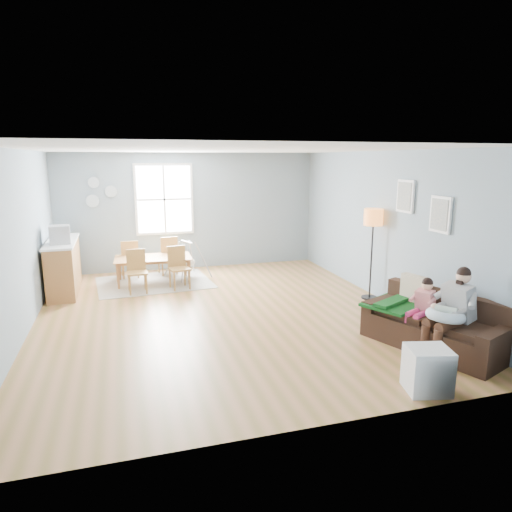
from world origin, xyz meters
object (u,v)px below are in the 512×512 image
object	(u,v)px
counter	(64,266)
baby_swing	(188,261)
floor_lamp	(373,225)
chair_ne	(168,253)
chair_sw	(137,269)
chair_se	(178,265)
monitor	(59,235)
father	(451,310)
toddler	(423,301)
storage_cube	(427,370)
chair_nw	(130,257)
dining_table	(154,270)
sofa	(435,329)

from	to	relation	value
counter	baby_swing	size ratio (longest dim) A/B	1.77
floor_lamp	chair_ne	bearing A→B (deg)	140.16
chair_sw	chair_se	size ratio (longest dim) A/B	0.99
monitor	father	bearing A→B (deg)	-39.98
toddler	storage_cube	xyz separation A→B (m)	(-0.77, -1.16, -0.38)
chair_sw	monitor	distance (m)	1.53
toddler	chair_se	size ratio (longest dim) A/B	0.90
storage_cube	chair_se	world-z (taller)	chair_se
floor_lamp	chair_nw	distance (m)	5.15
chair_ne	monitor	size ratio (longest dim) A/B	2.27
father	toddler	world-z (taller)	father
father	dining_table	size ratio (longest dim) A/B	0.76
chair_nw	baby_swing	world-z (taller)	chair_nw
father	chair_sw	bearing A→B (deg)	132.34
father	counter	distance (m)	6.98
chair_se	counter	world-z (taller)	counter
chair_sw	sofa	bearing A→B (deg)	-45.51
chair_sw	counter	size ratio (longest dim) A/B	0.46
baby_swing	chair_sw	bearing A→B (deg)	-142.07
floor_lamp	chair_sw	distance (m)	4.55
toddler	monitor	world-z (taller)	monitor
sofa	chair_sw	bearing A→B (deg)	134.49
storage_cube	monitor	size ratio (longest dim) A/B	1.40
sofa	chair_ne	bearing A→B (deg)	121.37
dining_table	monitor	distance (m)	1.98
father	monitor	world-z (taller)	monitor
floor_lamp	dining_table	size ratio (longest dim) A/B	1.07
floor_lamp	chair_se	size ratio (longest dim) A/B	1.97
toddler	counter	world-z (taller)	counter
toddler	chair_ne	world-z (taller)	toddler
dining_table	toddler	bearing A→B (deg)	-50.25
storage_cube	chair_ne	distance (m)	6.51
floor_lamp	storage_cube	xyz separation A→B (m)	(-1.19, -3.27, -1.13)
chair_nw	monitor	size ratio (longest dim) A/B	2.17
sofa	baby_swing	xyz separation A→B (m)	(-2.73, 4.77, 0.09)
dining_table	chair_ne	xyz separation A→B (m)	(0.37, 0.60, 0.22)
sofa	toddler	xyz separation A→B (m)	(-0.13, 0.14, 0.37)
sofa	counter	xyz separation A→B (m)	(-5.20, 4.39, 0.25)
dining_table	monitor	xyz separation A→B (m)	(-1.70, -0.46, 0.91)
chair_sw	chair_se	bearing A→B (deg)	4.93
chair_ne	chair_se	bearing A→B (deg)	-85.85
dining_table	chair_nw	xyz separation A→B (m)	(-0.46, 0.53, 0.19)
storage_cube	chair_sw	xyz separation A→B (m)	(-2.94, 4.92, 0.21)
toddler	counter	distance (m)	6.62
chair_ne	counter	size ratio (longest dim) A/B	0.48
dining_table	monitor	bearing A→B (deg)	-162.53
chair_ne	toddler	bearing A→B (deg)	-59.00
sofa	chair_ne	size ratio (longest dim) A/B	2.30
father	chair_sw	world-z (taller)	father
baby_swing	counter	bearing A→B (deg)	-171.19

